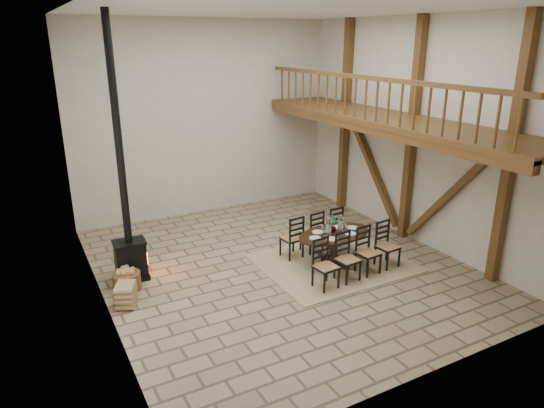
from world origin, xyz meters
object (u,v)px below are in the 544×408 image
log_basket (127,280)px  dining_table (336,249)px  wood_stove (127,225)px  log_stack (126,295)px

log_basket → dining_table: bearing=-13.7°
wood_stove → log_basket: wood_stove is taller
dining_table → wood_stove: size_ratio=0.42×
dining_table → log_stack: (-4.23, 0.40, -0.15)m
dining_table → wood_stove: 4.22m
dining_table → log_stack: size_ratio=4.00×
dining_table → log_basket: (-4.09, 1.00, -0.18)m
log_basket → log_stack: bearing=-103.5°
dining_table → log_basket: size_ratio=3.99×
wood_stove → log_basket: (-0.19, -0.40, -0.95)m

